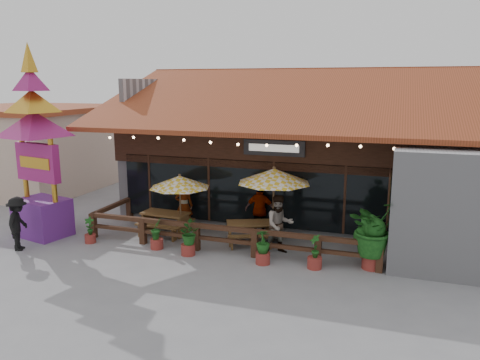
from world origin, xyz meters
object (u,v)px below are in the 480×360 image
(umbrella_left, at_px, (180,182))
(pedestrian, at_px, (18,224))
(umbrella_right, at_px, (274,176))
(tropical_plant, at_px, (374,229))
(thai_sign_tower, at_px, (35,129))
(picnic_table_left, at_px, (165,219))
(picnic_table_right, at_px, (250,229))

(umbrella_left, bearing_deg, pedestrian, -147.23)
(umbrella_left, bearing_deg, umbrella_right, 7.86)
(umbrella_left, xyz_separation_m, pedestrian, (-4.49, -2.89, -1.12))
(umbrella_right, distance_m, tropical_plant, 3.79)
(thai_sign_tower, bearing_deg, umbrella_left, 16.40)
(umbrella_left, height_order, thai_sign_tower, thai_sign_tower)
(umbrella_left, xyz_separation_m, umbrella_right, (3.29, 0.45, 0.33))
(picnic_table_left, relative_size, thai_sign_tower, 0.24)
(umbrella_right, relative_size, picnic_table_right, 1.44)
(picnic_table_left, xyz_separation_m, thai_sign_tower, (-4.13, -1.55, 3.30))
(pedestrian, bearing_deg, umbrella_left, -81.44)
(picnic_table_right, xyz_separation_m, thai_sign_tower, (-7.36, -1.54, 3.34))
(umbrella_left, bearing_deg, tropical_plant, -7.40)
(picnic_table_left, height_order, tropical_plant, tropical_plant)
(umbrella_left, bearing_deg, picnic_table_right, 2.77)
(umbrella_right, distance_m, thai_sign_tower, 8.45)
(picnic_table_right, bearing_deg, pedestrian, -156.83)
(umbrella_right, distance_m, picnic_table_left, 4.37)
(picnic_table_right, bearing_deg, thai_sign_tower, -168.19)
(umbrella_left, relative_size, tropical_plant, 1.08)
(umbrella_right, xyz_separation_m, picnic_table_right, (-0.74, -0.33, -1.83))
(umbrella_left, height_order, picnic_table_right, umbrella_left)
(pedestrian, bearing_deg, thai_sign_tower, -11.89)
(umbrella_right, bearing_deg, pedestrian, -156.74)
(tropical_plant, relative_size, pedestrian, 1.19)
(umbrella_left, relative_size, umbrella_right, 0.82)
(picnic_table_right, bearing_deg, umbrella_right, 24.15)
(picnic_table_left, relative_size, picnic_table_right, 0.90)
(umbrella_right, bearing_deg, picnic_table_right, -155.85)
(picnic_table_right, xyz_separation_m, pedestrian, (-7.04, -3.01, 0.38))
(thai_sign_tower, distance_m, tropical_plant, 11.78)
(umbrella_right, relative_size, pedestrian, 1.58)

